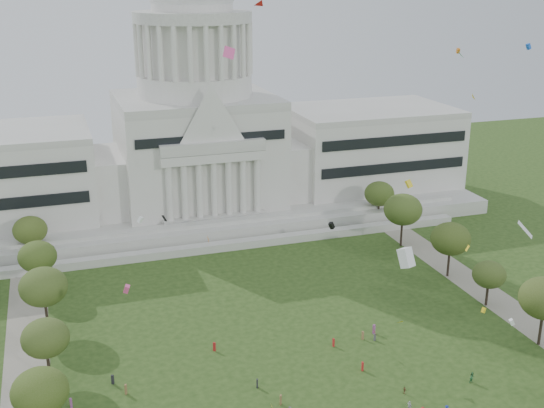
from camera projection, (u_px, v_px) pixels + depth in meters
capitol at (197, 138)px, 195.52m from camera, size 160.00×64.50×91.30m
path_left at (26, 397)px, 113.03m from camera, size 8.00×160.00×0.04m
path_right at (513, 312)px, 141.62m from camera, size 8.00×160.00×0.04m
row_tree_l_2 at (40, 392)px, 99.79m from camera, size 8.42×8.42×11.97m
row_tree_l_3 at (45, 338)px, 115.12m from camera, size 8.12×8.12×11.55m
row_tree_r_3 at (489, 275)px, 142.35m from camera, size 7.01×7.01×9.98m
row_tree_l_4 at (43, 287)px, 131.41m from camera, size 9.29×9.29×13.21m
row_tree_r_4 at (451, 239)px, 155.76m from camera, size 9.19×9.19×13.06m
row_tree_l_5 at (37, 257)px, 148.12m from camera, size 8.33×8.33×11.85m
row_tree_r_5 at (403, 210)px, 173.32m from camera, size 9.82×9.82×13.96m
row_tree_l_6 at (30, 230)px, 163.99m from camera, size 8.19×8.19×11.64m
row_tree_r_6 at (379, 194)px, 190.66m from camera, size 8.42×8.42×11.97m
person_2 at (472, 378)px, 116.67m from camera, size 1.11×0.84×2.02m
person_4 at (409, 406)px, 109.05m from camera, size 0.89×1.23×1.88m
person_10 at (405, 390)px, 113.69m from camera, size 0.60×0.86×1.34m
distant_crowd at (262, 404)px, 109.63m from camera, size 67.06×40.64×1.95m
kite_swarm at (363, 248)px, 100.10m from camera, size 91.66×105.75×63.90m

